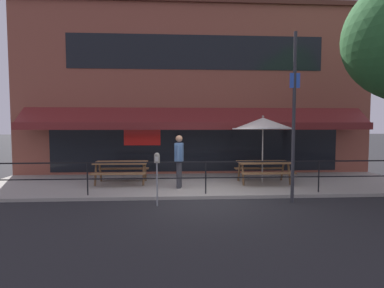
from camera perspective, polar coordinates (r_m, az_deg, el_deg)
ground_plane at (r=8.77m, az=2.83°, el=-10.50°), size 120.00×120.00×0.00m
patio_deck at (r=10.70m, az=1.67°, el=-7.62°), size 15.00×4.00×0.10m
restaurant_building at (r=12.80m, az=0.81°, el=10.33°), size 15.00×1.60×7.31m
patio_railing at (r=8.91m, az=2.64°, el=-5.04°), size 13.84×0.04×0.97m
picnic_table_left at (r=10.71m, az=-13.33°, el=-4.16°), size 1.80×1.42×0.76m
picnic_table_centre at (r=10.80m, az=13.48°, el=-4.09°), size 1.80×1.42×0.76m
patio_umbrella_centre at (r=10.85m, az=13.36°, el=3.75°), size 2.14×2.14×2.38m
pedestrian_walking at (r=9.71m, az=-2.47°, el=-2.77°), size 0.30×0.61×1.71m
parking_meter_near at (r=7.92m, az=-6.70°, el=-3.60°), size 0.15×0.16×1.42m
street_sign_pole at (r=8.64m, az=18.83°, el=5.01°), size 0.28×0.09×4.64m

